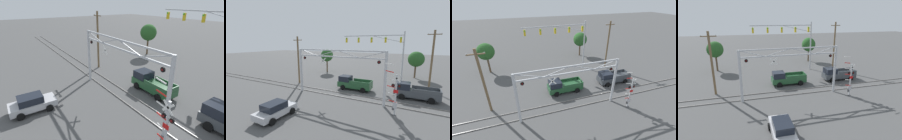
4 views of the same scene
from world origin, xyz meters
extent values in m
cube|color=gray|center=(0.00, 16.15, 0.05)|extent=(80.00, 0.08, 0.10)
cube|color=gray|center=(0.00, 17.58, 0.05)|extent=(80.00, 0.08, 0.10)
cylinder|color=#B7BABF|center=(-5.92, 15.86, 3.09)|extent=(0.30, 0.30, 6.19)
cylinder|color=#B7BABF|center=(5.92, 15.86, 3.09)|extent=(0.30, 0.30, 6.19)
cube|color=#B7BABF|center=(0.00, 15.86, 5.32)|extent=(12.15, 0.14, 0.14)
cube|color=#B7BABF|center=(0.00, 15.86, 6.12)|extent=(12.15, 0.14, 0.14)
cube|color=#B7BABF|center=(-4.44, 15.86, 5.72)|extent=(2.98, 0.08, 0.88)
cube|color=#B7BABF|center=(-1.48, 15.86, 5.72)|extent=(2.98, 0.08, 0.88)
cube|color=#B7BABF|center=(1.48, 15.86, 5.72)|extent=(2.98, 0.08, 0.88)
cube|color=#B7BABF|center=(4.44, 15.86, 5.72)|extent=(2.98, 0.08, 0.88)
cylinder|color=black|center=(-5.17, 15.86, 4.96)|extent=(0.38, 0.10, 0.38)
sphere|color=#590C0C|center=(-5.17, 15.79, 4.96)|extent=(0.18, 0.18, 0.18)
cylinder|color=#B7BABF|center=(-5.17, 15.86, 5.20)|extent=(0.04, 0.04, 0.10)
cylinder|color=black|center=(5.17, 15.86, 4.96)|extent=(0.38, 0.10, 0.38)
sphere|color=#590C0C|center=(5.17, 15.79, 4.96)|extent=(0.18, 0.18, 0.18)
cylinder|color=#B7BABF|center=(5.17, 15.86, 5.20)|extent=(0.04, 0.04, 0.10)
cube|color=white|center=(-2.07, 15.76, 4.70)|extent=(0.88, 0.03, 0.88)
cube|color=white|center=(-2.07, 15.76, 4.70)|extent=(0.88, 0.03, 0.88)
cylinder|color=black|center=(-2.07, 15.74, 4.70)|extent=(0.04, 0.04, 0.02)
cylinder|color=#B7BABF|center=(7.27, 14.18, 2.06)|extent=(0.16, 0.16, 4.13)
cylinder|color=#59595B|center=(7.27, 14.18, 0.05)|extent=(0.35, 0.35, 0.10)
cube|color=white|center=(7.27, 14.07, 3.78)|extent=(0.78, 0.03, 0.78)
cube|color=white|center=(7.27, 14.07, 3.78)|extent=(0.78, 0.03, 0.78)
cylinder|color=black|center=(7.27, 14.04, 3.78)|extent=(0.04, 0.04, 0.02)
cylinder|color=black|center=(6.99, 14.18, 3.03)|extent=(0.32, 0.09, 0.32)
sphere|color=#590C0C|center=(6.99, 14.12, 3.03)|extent=(0.16, 0.16, 0.16)
cylinder|color=black|center=(7.55, 14.18, 3.03)|extent=(0.32, 0.09, 0.32)
sphere|color=#590C0C|center=(7.55, 14.12, 3.03)|extent=(0.16, 0.16, 0.16)
cube|color=#B7BABF|center=(7.27, 14.18, 3.03)|extent=(0.64, 0.06, 0.06)
cube|color=red|center=(7.27, 14.08, 2.48)|extent=(0.44, 0.02, 0.32)
cube|color=#B2B2B7|center=(7.27, 14.18, 1.05)|extent=(0.36, 0.28, 0.56)
cylinder|color=red|center=(7.03, 14.18, 1.42)|extent=(0.75, 0.09, 0.20)
cylinder|color=white|center=(6.93, 14.18, 2.15)|extent=(0.75, 0.09, 0.20)
cylinder|color=red|center=(6.82, 14.18, 2.88)|extent=(0.75, 0.09, 0.20)
cylinder|color=white|center=(6.71, 14.18, 3.61)|extent=(0.75, 0.09, 0.20)
cylinder|color=red|center=(6.60, 14.18, 4.34)|extent=(0.75, 0.09, 0.20)
cylinder|color=white|center=(6.49, 14.18, 5.08)|extent=(0.75, 0.09, 0.20)
cube|color=#3F3F42|center=(7.14, 14.18, 0.70)|extent=(0.24, 0.12, 0.36)
cylinder|color=#B7BABF|center=(6.72, 26.63, 4.43)|extent=(0.24, 0.24, 8.86)
cube|color=#B7BABF|center=(1.29, 26.63, 8.26)|extent=(10.87, 0.14, 0.14)
cube|color=#B7BABF|center=(4.01, 26.63, 7.66)|extent=(5.45, 0.08, 1.28)
cylinder|color=#B7BABF|center=(-3.65, 26.63, 8.11)|extent=(0.04, 0.04, 0.30)
cube|color=gold|center=(-3.65, 26.63, 7.49)|extent=(0.30, 0.26, 0.93)
sphere|color=green|center=(-3.65, 26.46, 7.83)|extent=(0.18, 0.18, 0.18)
cylinder|color=#B7BABF|center=(-1.18, 26.63, 8.11)|extent=(0.04, 0.04, 0.30)
cube|color=gold|center=(-1.18, 26.63, 7.49)|extent=(0.30, 0.26, 0.93)
sphere|color=green|center=(-1.18, 26.46, 7.83)|extent=(0.18, 0.18, 0.18)
cylinder|color=#B7BABF|center=(1.29, 26.63, 8.11)|extent=(0.04, 0.04, 0.30)
cube|color=gold|center=(1.29, 26.63, 7.49)|extent=(0.30, 0.26, 0.93)
sphere|color=green|center=(1.29, 26.46, 7.83)|extent=(0.18, 0.18, 0.18)
cylinder|color=#B7BABF|center=(3.76, 26.63, 8.11)|extent=(0.04, 0.04, 0.30)
cube|color=gold|center=(3.76, 26.63, 7.49)|extent=(0.30, 0.26, 0.93)
sphere|color=green|center=(3.76, 26.46, 7.83)|extent=(0.18, 0.18, 0.18)
cylinder|color=#B7BABF|center=(6.22, 26.63, 8.11)|extent=(0.04, 0.04, 0.30)
cube|color=gold|center=(6.22, 26.63, 7.49)|extent=(0.30, 0.26, 0.93)
sphere|color=green|center=(6.22, 26.46, 7.83)|extent=(0.18, 0.18, 0.18)
cube|color=#23512D|center=(0.80, 20.00, 0.78)|extent=(5.05, 1.86, 0.80)
cube|color=black|center=(-0.73, 20.00, 1.59)|extent=(1.69, 1.71, 0.82)
cube|color=#23512D|center=(1.74, 19.12, 1.36)|extent=(2.96, 0.08, 0.37)
cube|color=#23512D|center=(1.74, 20.89, 1.36)|extent=(2.96, 0.08, 0.37)
cube|color=#23512D|center=(3.27, 20.00, 1.36)|extent=(0.10, 1.78, 0.37)
cylinder|color=black|center=(-0.77, 19.06, 0.38)|extent=(0.76, 0.24, 0.76)
cylinder|color=black|center=(-0.77, 20.95, 0.38)|extent=(0.76, 0.24, 0.76)
cylinder|color=black|center=(2.36, 19.06, 0.38)|extent=(0.76, 0.24, 0.76)
cylinder|color=black|center=(2.36, 20.95, 0.38)|extent=(0.76, 0.24, 0.76)
cube|color=#3D4247|center=(9.09, 19.94, 0.78)|extent=(5.20, 1.86, 0.80)
cube|color=black|center=(7.51, 19.94, 1.59)|extent=(1.74, 1.71, 0.82)
cube|color=#3D4247|center=(10.06, 19.05, 1.36)|extent=(3.06, 0.08, 0.37)
cube|color=#3D4247|center=(10.06, 20.83, 1.36)|extent=(3.06, 0.08, 0.37)
cube|color=#3D4247|center=(11.64, 19.94, 1.36)|extent=(0.10, 1.78, 0.37)
cylinder|color=black|center=(7.48, 19.00, 0.38)|extent=(0.76, 0.24, 0.76)
cylinder|color=black|center=(7.48, 20.88, 0.38)|extent=(0.76, 0.24, 0.76)
cylinder|color=black|center=(10.70, 19.00, 0.38)|extent=(0.76, 0.24, 0.76)
cylinder|color=black|center=(10.70, 20.88, 0.38)|extent=(0.76, 0.24, 0.76)
cube|color=#B7B7BC|center=(-2.75, 8.51, 0.61)|extent=(1.76, 3.94, 0.58)
cube|color=black|center=(-2.75, 8.35, 1.21)|extent=(1.50, 2.05, 0.62)
cylinder|color=black|center=(-3.64, 9.69, 0.32)|extent=(0.24, 0.65, 0.65)
cylinder|color=black|center=(-1.86, 9.69, 0.32)|extent=(0.24, 0.65, 0.65)
cylinder|color=black|center=(-1.86, 7.33, 0.32)|extent=(0.24, 0.65, 0.65)
cylinder|color=brown|center=(-9.27, 18.98, 4.03)|extent=(0.28, 0.28, 8.06)
cube|color=brown|center=(-9.27, 18.98, 7.46)|extent=(1.80, 0.12, 0.12)
cylinder|color=silver|center=(-10.09, 18.98, 7.56)|extent=(0.08, 0.08, 0.12)
cylinder|color=silver|center=(-8.45, 18.98, 7.56)|extent=(0.08, 0.08, 0.12)
cylinder|color=brown|center=(10.77, 25.12, 4.41)|extent=(0.28, 0.28, 8.82)
cube|color=brown|center=(10.77, 25.12, 8.22)|extent=(1.80, 0.12, 0.12)
cylinder|color=silver|center=(9.95, 25.12, 8.32)|extent=(0.08, 0.08, 0.12)
cylinder|color=silver|center=(11.59, 25.12, 8.32)|extent=(0.08, 0.08, 0.12)
cylinder|color=brown|center=(-10.36, 30.03, 1.50)|extent=(0.32, 0.32, 3.00)
sphere|color=#265623|center=(-10.36, 30.03, 4.02)|extent=(2.93, 2.93, 2.93)
cylinder|color=brown|center=(8.70, 32.72, 1.37)|extent=(0.32, 0.32, 2.74)
sphere|color=#265623|center=(8.70, 32.72, 3.80)|extent=(3.04, 3.04, 3.04)
camera|label=1|loc=(12.36, 6.93, 9.24)|focal=28.00mm
camera|label=2|loc=(8.76, -0.56, 7.10)|focal=24.00mm
camera|label=3|loc=(-5.21, 2.50, 13.02)|focal=24.00mm
camera|label=4|loc=(-5.33, -3.66, 9.60)|focal=28.00mm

